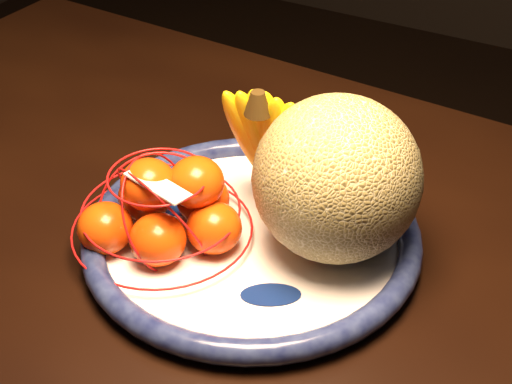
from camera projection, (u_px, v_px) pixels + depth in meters
The scene contains 6 objects.
dining_table at pixel (252, 311), 0.91m from camera, with size 1.50×0.96×0.72m.
fruit_bowl at pixel (252, 236), 0.88m from camera, with size 0.38×0.38×0.03m.
cantaloupe at pixel (337, 179), 0.81m from camera, with size 0.18×0.18×0.18m, color olive.
banana_bunch at pixel (268, 137), 0.88m from camera, with size 0.12×0.11×0.18m.
mandarin_bag at pixel (166, 209), 0.85m from camera, with size 0.26×0.26×0.13m.
price_tag at pixel (158, 185), 0.81m from camera, with size 0.07×0.03×0.00m, color white.
Camera 1 is at (0.42, -0.55, 1.30)m, focal length 55.00 mm.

